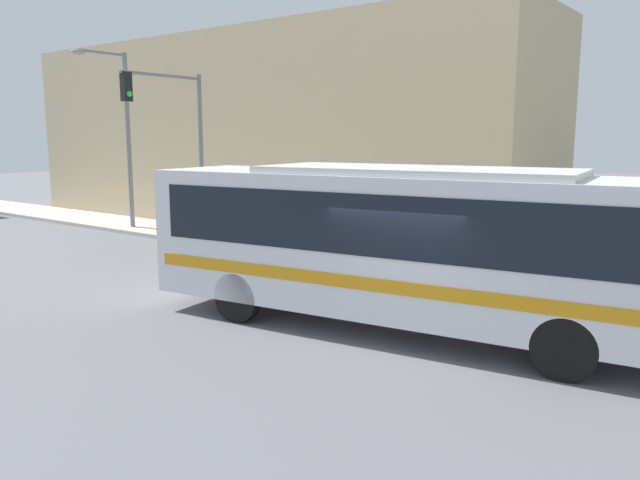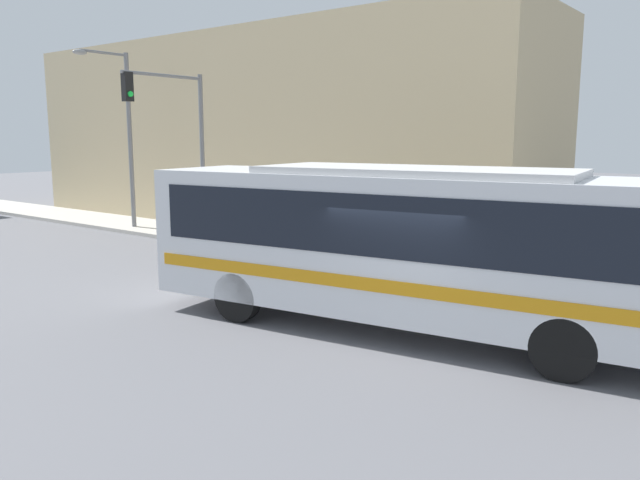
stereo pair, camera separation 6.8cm
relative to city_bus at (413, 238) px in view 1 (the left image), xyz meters
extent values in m
plane|color=slate|center=(-0.45, -0.30, -1.85)|extent=(120.00, 120.00, 0.00)
cube|color=#B7B2A8|center=(5.44, 19.70, -1.77)|extent=(2.78, 70.00, 0.15)
cube|color=tan|center=(9.83, 12.91, 2.09)|extent=(6.00, 24.42, 7.88)
cube|color=silver|center=(0.00, 0.00, -0.10)|extent=(3.94, 11.02, 2.62)
cube|color=black|center=(0.00, 0.00, 0.37)|extent=(3.86, 10.17, 1.10)
cube|color=orange|center=(0.00, 0.00, -0.68)|extent=(3.92, 10.60, 0.24)
cube|color=silver|center=(0.00, 0.00, 1.26)|extent=(3.08, 6.19, 0.16)
cylinder|color=black|center=(0.65, 3.46, -1.34)|extent=(0.42, 1.05, 1.02)
cylinder|color=black|center=(-1.55, 3.16, -1.34)|extent=(0.42, 1.05, 1.02)
cylinder|color=black|center=(1.50, -2.79, -1.34)|extent=(0.42, 1.05, 1.02)
cylinder|color=black|center=(-0.70, -3.09, -1.34)|extent=(0.42, 1.05, 1.02)
cylinder|color=gold|center=(4.65, 4.18, -1.39)|extent=(0.23, 0.23, 0.63)
sphere|color=gold|center=(4.65, 4.18, -1.00)|extent=(0.22, 0.22, 0.22)
cylinder|color=gold|center=(4.65, 4.05, -1.36)|extent=(0.10, 0.14, 0.10)
cylinder|color=slate|center=(4.80, 11.24, 1.17)|extent=(0.16, 0.16, 5.75)
cylinder|color=slate|center=(3.20, 11.24, 3.90)|extent=(3.20, 0.11, 0.11)
cube|color=black|center=(1.80, 11.24, 3.45)|extent=(0.30, 0.24, 0.90)
sphere|color=#19D83F|center=(1.80, 11.10, 3.22)|extent=(0.18, 0.18, 0.18)
cylinder|color=slate|center=(4.65, 10.60, -1.10)|extent=(0.06, 0.06, 1.19)
cylinder|color=#4C4C51|center=(4.65, 10.60, -0.40)|extent=(0.14, 0.14, 0.22)
cylinder|color=slate|center=(4.90, 15.57, 1.72)|extent=(0.18, 0.18, 6.83)
cylinder|color=slate|center=(3.91, 15.57, 5.03)|extent=(1.98, 0.11, 0.11)
ellipsoid|color=gray|center=(2.92, 15.57, 4.95)|extent=(0.56, 0.28, 0.20)
cylinder|color=#47382D|center=(6.13, 3.88, -1.33)|extent=(0.28, 0.28, 0.74)
cylinder|color=beige|center=(6.13, 3.88, -0.65)|extent=(0.34, 0.34, 0.62)
sphere|color=tan|center=(6.13, 3.88, -0.24)|extent=(0.20, 0.20, 0.20)
camera|label=1|loc=(-10.37, -5.71, 1.91)|focal=35.00mm
camera|label=2|loc=(-10.33, -5.76, 1.91)|focal=35.00mm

